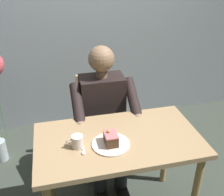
{
  "coord_description": "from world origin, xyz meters",
  "views": [
    {
      "loc": [
        0.37,
        1.36,
        1.81
      ],
      "look_at": [
        0.02,
        -0.1,
        0.99
      ],
      "focal_mm": 42.42,
      "sensor_mm": 36.0,
      "label": 1
    }
  ],
  "objects_px": {
    "coffee_cup": "(77,141)",
    "dessert_spoon": "(83,150)",
    "cake_slice": "(111,138)",
    "chair": "(101,119)",
    "seated_person": "(104,116)",
    "dining_table": "(118,150)"
  },
  "relations": [
    {
      "from": "coffee_cup",
      "to": "dessert_spoon",
      "type": "bearing_deg",
      "value": 123.38
    },
    {
      "from": "cake_slice",
      "to": "coffee_cup",
      "type": "relative_size",
      "value": 1.03
    },
    {
      "from": "chair",
      "to": "coffee_cup",
      "type": "relative_size",
      "value": 8.17
    },
    {
      "from": "chair",
      "to": "seated_person",
      "type": "distance_m",
      "value": 0.22
    },
    {
      "from": "dining_table",
      "to": "dessert_spoon",
      "type": "relative_size",
      "value": 7.63
    },
    {
      "from": "dining_table",
      "to": "chair",
      "type": "xyz_separation_m",
      "value": [
        0.0,
        -0.63,
        -0.15
      ]
    },
    {
      "from": "chair",
      "to": "cake_slice",
      "type": "xyz_separation_m",
      "value": [
        0.07,
        0.69,
        0.3
      ]
    },
    {
      "from": "dessert_spoon",
      "to": "chair",
      "type": "bearing_deg",
      "value": -109.4
    },
    {
      "from": "dining_table",
      "to": "coffee_cup",
      "type": "height_order",
      "value": "coffee_cup"
    },
    {
      "from": "dining_table",
      "to": "coffee_cup",
      "type": "distance_m",
      "value": 0.31
    },
    {
      "from": "coffee_cup",
      "to": "dessert_spoon",
      "type": "relative_size",
      "value": 0.76
    },
    {
      "from": "dining_table",
      "to": "chair",
      "type": "bearing_deg",
      "value": -90.0
    },
    {
      "from": "cake_slice",
      "to": "dessert_spoon",
      "type": "height_order",
      "value": "cake_slice"
    },
    {
      "from": "chair",
      "to": "cake_slice",
      "type": "bearing_deg",
      "value": 84.6
    },
    {
      "from": "seated_person",
      "to": "cake_slice",
      "type": "height_order",
      "value": "seated_person"
    },
    {
      "from": "chair",
      "to": "cake_slice",
      "type": "distance_m",
      "value": 0.76
    },
    {
      "from": "dining_table",
      "to": "coffee_cup",
      "type": "xyz_separation_m",
      "value": [
        0.27,
        0.03,
        0.14
      ]
    },
    {
      "from": "dining_table",
      "to": "cake_slice",
      "type": "distance_m",
      "value": 0.17
    },
    {
      "from": "cake_slice",
      "to": "coffee_cup",
      "type": "height_order",
      "value": "cake_slice"
    },
    {
      "from": "coffee_cup",
      "to": "dessert_spoon",
      "type": "distance_m",
      "value": 0.06
    },
    {
      "from": "dining_table",
      "to": "chair",
      "type": "relative_size",
      "value": 1.22
    },
    {
      "from": "dessert_spoon",
      "to": "dining_table",
      "type": "bearing_deg",
      "value": -163.96
    }
  ]
}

